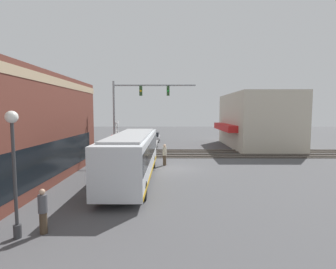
{
  "coord_description": "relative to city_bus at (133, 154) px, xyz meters",
  "views": [
    {
      "loc": [
        -20.96,
        0.29,
        4.62
      ],
      "look_at": [
        4.84,
        0.47,
        2.37
      ],
      "focal_mm": 28.0,
      "sensor_mm": 36.0,
      "label": 1
    }
  ],
  "objects": [
    {
      "name": "rail_track_near",
      "position": [
        9.52,
        -2.8,
        -1.72
      ],
      "size": [
        2.6,
        60.0,
        0.15
      ],
      "color": "#332D28",
      "rests_on": "ground"
    },
    {
      "name": "parked_car_white",
      "position": [
        15.04,
        0.0,
        -1.05
      ],
      "size": [
        4.77,
        1.82,
        1.49
      ],
      "color": "silver",
      "rests_on": "ground"
    },
    {
      "name": "traffic_signal_gantry",
      "position": [
        7.91,
        0.75,
        3.73
      ],
      "size": [
        0.42,
        7.96,
        7.55
      ],
      "color": "gray",
      "rests_on": "ground"
    },
    {
      "name": "crossing_signal",
      "position": [
        7.21,
        2.5,
        0.55
      ],
      "size": [
        1.41,
        1.18,
        3.81
      ],
      "color": "gray",
      "rests_on": "ground"
    },
    {
      "name": "ground_plane",
      "position": [
        3.52,
        -2.8,
        -1.75
      ],
      "size": [
        120.0,
        120.0,
        0.0
      ],
      "primitive_type": "plane",
      "color": "#4C4C4F"
    },
    {
      "name": "pedestrian_near_bus",
      "position": [
        4.84,
        -2.06,
        -0.8
      ],
      "size": [
        0.34,
        0.34,
        1.84
      ],
      "color": "#473828",
      "rests_on": "ground"
    },
    {
      "name": "shop_building",
      "position": [
        16.99,
        -13.82,
        1.72
      ],
      "size": [
        13.55,
        8.3,
        6.96
      ],
      "color": "beige",
      "rests_on": "ground"
    },
    {
      "name": "rail_track_far",
      "position": [
        12.72,
        -2.8,
        -1.72
      ],
      "size": [
        2.6,
        60.0,
        0.15
      ],
      "color": "#332D28",
      "rests_on": "ground"
    },
    {
      "name": "streetlamp",
      "position": [
        -8.24,
        3.08,
        1.04
      ],
      "size": [
        0.44,
        0.44,
        4.66
      ],
      "color": "#38383A",
      "rests_on": "ground"
    },
    {
      "name": "parked_car_silver",
      "position": [
        22.91,
        -0.0,
        -1.06
      ],
      "size": [
        4.53,
        1.82,
        1.5
      ],
      "color": "#B7B7BC",
      "rests_on": "ground"
    },
    {
      "name": "city_bus",
      "position": [
        0.0,
        0.0,
        0.0
      ],
      "size": [
        11.79,
        2.59,
        3.16
      ],
      "color": "silver",
      "rests_on": "ground"
    },
    {
      "name": "pedestrian_by_lamp",
      "position": [
        -7.87,
        2.3,
        -0.87
      ],
      "size": [
        0.34,
        0.34,
        1.73
      ],
      "color": "#473828",
      "rests_on": "ground"
    }
  ]
}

